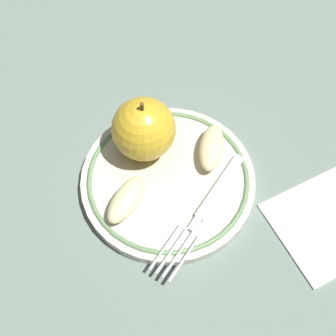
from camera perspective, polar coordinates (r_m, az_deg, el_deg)
ground_plane at (r=0.56m, az=-2.11°, el=-2.24°), size 2.00×2.00×0.00m
plate at (r=0.55m, az=0.00°, el=-1.47°), size 0.21×0.21×0.02m
apple_red_whole at (r=0.54m, az=-2.98°, el=4.76°), size 0.07×0.07×0.08m
apple_slice_front at (r=0.52m, az=-4.92°, el=-3.99°), size 0.07×0.04×0.02m
apple_slice_back at (r=0.56m, az=5.32°, el=2.47°), size 0.07×0.06×0.02m
fork at (r=0.53m, az=4.53°, el=-4.96°), size 0.17×0.04×0.00m
napkin_folded at (r=0.57m, az=19.20°, el=-6.18°), size 0.16×0.15×0.01m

